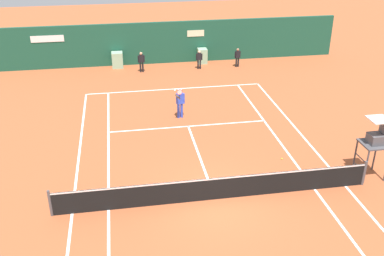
% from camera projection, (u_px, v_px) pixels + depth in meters
% --- Properties ---
extents(ground_plane, '(80.00, 80.00, 0.01)m').
position_uv_depth(ground_plane, '(212.00, 191.00, 17.36)').
color(ground_plane, '#A8512D').
extents(tennis_net, '(12.10, 0.10, 1.07)m').
position_uv_depth(tennis_net, '(216.00, 188.00, 16.63)').
color(tennis_net, '#4C4C51').
rests_on(tennis_net, ground_plane).
extents(sponsor_back_wall, '(25.00, 1.02, 2.92)m').
position_uv_depth(sponsor_back_wall, '(164.00, 43.00, 31.23)').
color(sponsor_back_wall, '#194C38').
rests_on(sponsor_back_wall, ground_plane).
extents(umpire_chair, '(1.00, 1.00, 2.60)m').
position_uv_depth(umpire_chair, '(375.00, 140.00, 17.61)').
color(umpire_chair, '#47474C').
rests_on(umpire_chair, ground_plane).
extents(player_on_baseline, '(0.52, 0.77, 1.83)m').
position_uv_depth(player_on_baseline, '(180.00, 101.00, 23.02)').
color(player_on_baseline, blue).
rests_on(player_on_baseline, ground_plane).
extents(ball_kid_centre_post, '(0.46, 0.19, 1.39)m').
position_uv_depth(ball_kid_centre_post, '(141.00, 61.00, 29.68)').
color(ball_kid_centre_post, black).
rests_on(ball_kid_centre_post, ground_plane).
extents(ball_kid_right_post, '(0.44, 0.21, 1.32)m').
position_uv_depth(ball_kid_right_post, '(238.00, 56.00, 30.70)').
color(ball_kid_right_post, black).
rests_on(ball_kid_right_post, ground_plane).
extents(ball_kid_left_post, '(0.43, 0.22, 1.30)m').
position_uv_depth(ball_kid_left_post, '(199.00, 58.00, 30.30)').
color(ball_kid_left_post, black).
rests_on(ball_kid_left_post, ground_plane).
extents(tennis_ball_by_sideline, '(0.07, 0.07, 0.07)m').
position_uv_depth(tennis_ball_by_sideline, '(282.00, 159.00, 19.52)').
color(tennis_ball_by_sideline, '#CCE033').
rests_on(tennis_ball_by_sideline, ground_plane).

